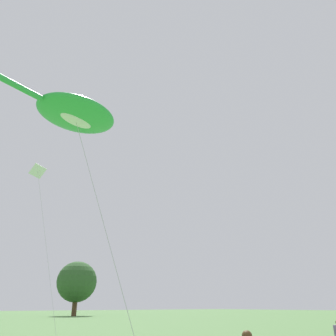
# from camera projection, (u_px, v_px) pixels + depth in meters

# --- Properties ---
(big_show_kite) EXTENTS (10.76, 5.54, 12.37)m
(big_show_kite) POSITION_uv_depth(u_px,v_px,m) (74.00, 114.00, 19.41)
(big_show_kite) COLOR green
(big_show_kite) RESTS_ON ground
(small_kite_streamer_purple) EXTENTS (2.53, 3.47, 12.61)m
(small_kite_streamer_purple) POSITION_uv_depth(u_px,v_px,m) (38.00, 176.00, 28.04)
(small_kite_streamer_purple) COLOR white
(small_kite_streamer_purple) RESTS_ON ground
(tree_pine_center) EXTENTS (7.90, 7.90, 10.32)m
(tree_pine_center) POSITION_uv_depth(u_px,v_px,m) (77.00, 282.00, 69.51)
(tree_pine_center) COLOR #513823
(tree_pine_center) RESTS_ON ground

